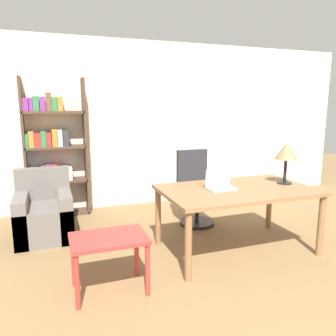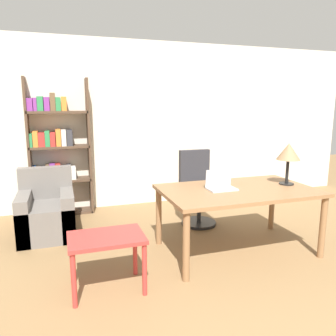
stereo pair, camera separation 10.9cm
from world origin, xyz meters
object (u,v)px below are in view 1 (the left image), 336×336
(bookshelf, at_px, (51,156))
(armchair, at_px, (44,215))
(table_lamp, at_px, (286,152))
(desk, at_px, (237,195))
(laptop, at_px, (220,185))
(office_chair, at_px, (195,191))
(side_table_blue, at_px, (109,245))

(bookshelf, bearing_deg, armchair, -98.94)
(table_lamp, bearing_deg, desk, -178.74)
(laptop, bearing_deg, desk, -13.91)
(laptop, distance_m, office_chair, 1.00)
(table_lamp, distance_m, side_table_blue, 2.34)
(armchair, bearing_deg, laptop, -30.44)
(laptop, distance_m, bookshelf, 2.65)
(desk, xyz_separation_m, office_chair, (-0.07, 0.99, -0.19))
(desk, height_order, side_table_blue, desk)
(table_lamp, height_order, bookshelf, bookshelf)
(desk, distance_m, table_lamp, 0.81)
(laptop, bearing_deg, office_chair, 82.63)
(table_lamp, height_order, side_table_blue, table_lamp)
(desk, height_order, laptop, laptop)
(table_lamp, height_order, armchair, table_lamp)
(side_table_blue, bearing_deg, armchair, 110.05)
(desk, height_order, table_lamp, table_lamp)
(table_lamp, bearing_deg, office_chair, 126.99)
(desk, xyz_separation_m, bookshelf, (-1.97, 2.01, 0.26))
(desk, relative_size, side_table_blue, 2.57)
(desk, xyz_separation_m, side_table_blue, (-1.54, -0.37, -0.22))
(side_table_blue, xyz_separation_m, bookshelf, (-0.43, 2.39, 0.49))
(bookshelf, bearing_deg, office_chair, -28.28)
(office_chair, distance_m, armchair, 2.05)
(side_table_blue, bearing_deg, laptop, 17.44)
(office_chair, xyz_separation_m, bookshelf, (-1.90, 1.02, 0.46))
(desk, relative_size, office_chair, 1.65)
(laptop, xyz_separation_m, table_lamp, (0.86, -0.03, 0.33))
(office_chair, relative_size, armchair, 1.22)
(laptop, height_order, armchair, laptop)
(laptop, height_order, bookshelf, bookshelf)
(table_lamp, distance_m, armchair, 3.11)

